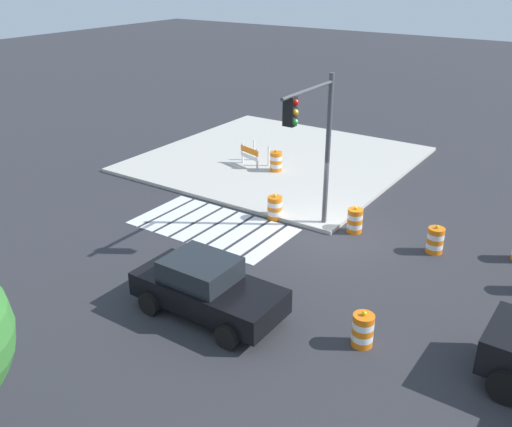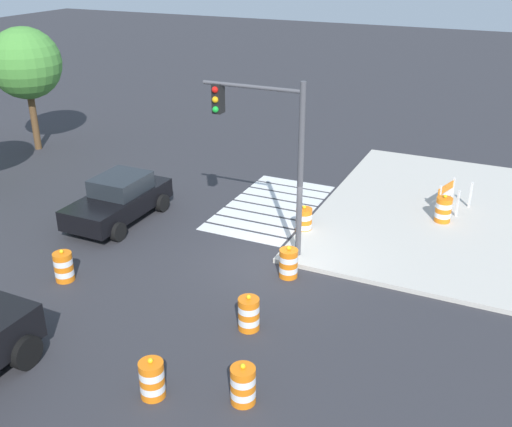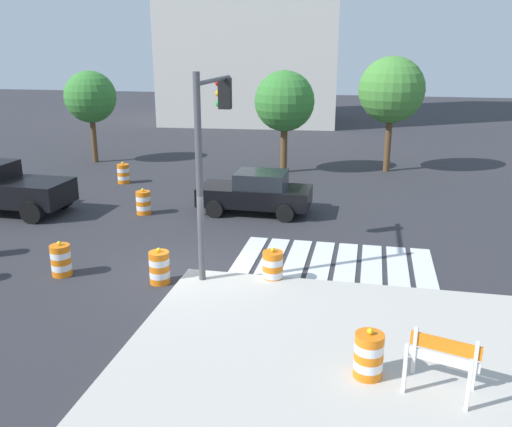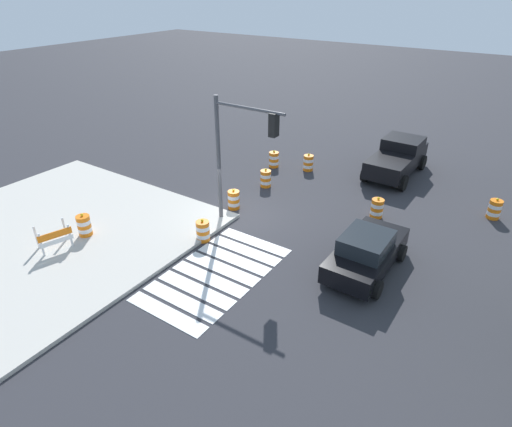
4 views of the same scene
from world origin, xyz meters
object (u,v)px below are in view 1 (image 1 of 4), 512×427
(sports_car, at_px, (207,287))
(traffic_barrel_crosswalk_end, at_px, (355,220))
(traffic_barrel_far_curb, at_px, (363,330))
(traffic_barrel_near_corner, at_px, (435,240))
(traffic_barrel_median_near, at_px, (275,208))
(traffic_light_pole, at_px, (314,131))
(construction_barricade, at_px, (252,154))
(traffic_barrel_on_sidewalk, at_px, (276,161))

(sports_car, height_order, traffic_barrel_crosswalk_end, sports_car)
(sports_car, xyz_separation_m, traffic_barrel_far_curb, (-4.21, -1.08, -0.36))
(traffic_barrel_near_corner, distance_m, traffic_barrel_median_near, 5.99)
(traffic_barrel_far_curb, distance_m, traffic_light_pole, 7.14)
(traffic_barrel_median_near, distance_m, traffic_light_pole, 3.98)
(traffic_barrel_median_near, distance_m, construction_barricade, 5.84)
(sports_car, relative_size, traffic_light_pole, 0.78)
(sports_car, relative_size, traffic_barrel_far_curb, 4.22)
(traffic_barrel_crosswalk_end, bearing_deg, traffic_barrel_far_curb, 116.54)
(traffic_barrel_on_sidewalk, bearing_deg, traffic_barrel_crosswalk_end, 147.36)
(sports_car, relative_size, traffic_barrel_on_sidewalk, 4.22)
(traffic_barrel_on_sidewalk, bearing_deg, traffic_barrel_median_near, 121.58)
(traffic_barrel_crosswalk_end, height_order, traffic_barrel_on_sidewalk, traffic_barrel_on_sidewalk)
(traffic_light_pole, bearing_deg, traffic_barrel_near_corner, -161.64)
(traffic_light_pole, bearing_deg, sports_car, 89.23)
(sports_car, bearing_deg, traffic_barrel_on_sidewalk, -67.50)
(traffic_barrel_crosswalk_end, height_order, construction_barricade, construction_barricade)
(traffic_barrel_crosswalk_end, relative_size, traffic_light_pole, 0.19)
(traffic_light_pole, bearing_deg, traffic_barrel_far_curb, 131.42)
(sports_car, distance_m, traffic_barrel_far_curb, 4.36)
(traffic_barrel_median_near, relative_size, traffic_light_pole, 0.19)
(sports_car, distance_m, traffic_barrel_on_sidewalk, 11.55)
(traffic_barrel_near_corner, relative_size, traffic_light_pole, 0.19)
(sports_car, bearing_deg, construction_barricade, -61.67)
(traffic_barrel_median_near, height_order, traffic_light_pole, traffic_light_pole)
(traffic_barrel_crosswalk_end, bearing_deg, traffic_barrel_on_sidewalk, -32.64)
(construction_barricade, bearing_deg, traffic_barrel_median_near, 132.78)
(sports_car, relative_size, traffic_barrel_median_near, 4.22)
(traffic_barrel_crosswalk_end, bearing_deg, traffic_light_pole, 48.10)
(sports_car, height_order, construction_barricade, sports_car)
(traffic_barrel_on_sidewalk, distance_m, construction_barricade, 1.35)
(traffic_barrel_median_near, bearing_deg, traffic_barrel_on_sidewalk, -58.42)
(traffic_barrel_near_corner, xyz_separation_m, traffic_light_pole, (4.07, 1.35, 3.46))
(traffic_barrel_median_near, bearing_deg, sports_car, 105.68)
(traffic_barrel_median_near, xyz_separation_m, construction_barricade, (3.96, -4.28, 0.27))
(traffic_barrel_far_curb, height_order, construction_barricade, construction_barricade)
(traffic_barrel_crosswalk_end, relative_size, construction_barricade, 0.72)
(traffic_barrel_near_corner, bearing_deg, construction_barricade, -19.80)
(traffic_barrel_near_corner, distance_m, construction_barricade, 10.54)
(traffic_barrel_near_corner, bearing_deg, traffic_light_pole, 18.36)
(traffic_barrel_on_sidewalk, bearing_deg, traffic_light_pole, 132.52)
(traffic_barrel_crosswalk_end, bearing_deg, traffic_barrel_near_corner, -178.68)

